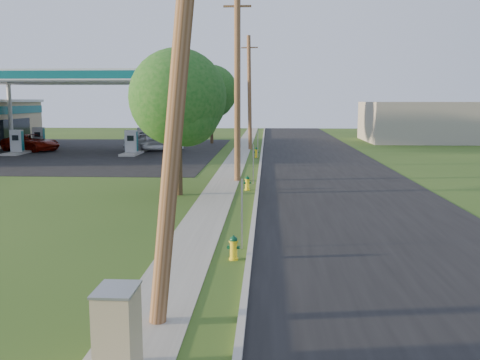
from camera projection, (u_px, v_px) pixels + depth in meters
name	position (u px, v px, depth m)	size (l,w,h in m)	color
ground_plane	(220.00, 304.00, 11.04)	(140.00, 140.00, 0.00)	#2B4A17
road	(359.00, 209.00, 20.68)	(8.00, 120.00, 0.02)	black
curb	(255.00, 206.00, 20.88)	(0.15, 120.00, 0.15)	#A4A197
sidewalk	(211.00, 207.00, 20.97)	(1.50, 120.00, 0.03)	gray
forecourt	(59.00, 152.00, 43.46)	(26.00, 28.00, 0.02)	black
utility_pole_near	(179.00, 64.00, 9.37)	(1.40, 0.32, 9.48)	brown
utility_pole_mid	(237.00, 85.00, 27.12)	(1.40, 0.32, 9.80)	brown
utility_pole_far	(249.00, 93.00, 44.92)	(1.40, 0.32, 9.50)	brown
sign_post_near	(242.00, 214.00, 15.02)	(0.05, 0.04, 2.00)	gray
sign_post_mid	(253.00, 164.00, 26.68)	(0.05, 0.04, 2.00)	gray
sign_post_far	(258.00, 144.00, 38.73)	(0.05, 0.04, 2.00)	gray
gas_canopy	(80.00, 78.00, 42.48)	(18.18, 9.18, 6.40)	silver
fuel_pump_nw	(17.00, 145.00, 41.50)	(1.20, 3.20, 1.90)	#A4A197
fuel_pump_ne	(131.00, 145.00, 41.04)	(1.20, 3.20, 1.90)	#A4A197
fuel_pump_sw	(39.00, 141.00, 45.46)	(1.20, 3.20, 1.90)	#A4A197
fuel_pump_se	(143.00, 142.00, 45.00)	(1.20, 3.20, 1.90)	#A4A197
price_pylon	(179.00, 79.00, 32.68)	(0.34, 2.04, 6.85)	gray
distant_building	(435.00, 122.00, 54.27)	(14.00, 10.00, 4.00)	gray
tree_verge	(180.00, 101.00, 23.09)	(4.23, 4.23, 6.42)	#342514
tree_lot	(212.00, 93.00, 51.13)	(4.97, 4.97, 7.54)	#342514
hydrant_near	(234.00, 248.00, 14.06)	(0.35, 0.31, 0.67)	yellow
hydrant_mid	(247.00, 183.00, 24.96)	(0.35, 0.32, 0.68)	yellow
hydrant_far	(256.00, 152.00, 39.10)	(0.41, 0.36, 0.78)	yellow
utility_cabinet	(118.00, 331.00, 8.12)	(0.61, 0.80, 1.38)	tan
car_red	(31.00, 143.00, 44.16)	(2.31, 5.02, 1.39)	#6A0C03
car_silver	(152.00, 142.00, 43.94)	(1.90, 4.71, 1.61)	#B4B6BB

